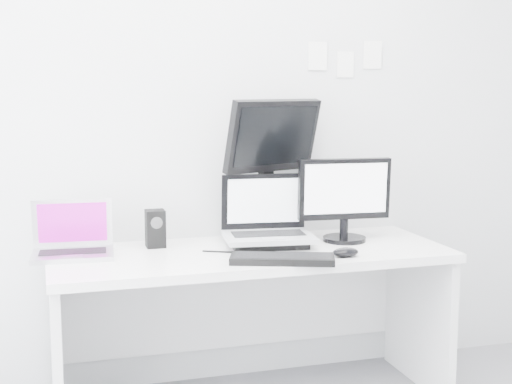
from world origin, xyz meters
TOP-DOWN VIEW (x-y plane):
  - back_wall at (0.00, 1.60)m, footprint 3.60×0.00m
  - desk at (0.00, 1.25)m, footprint 1.80×0.70m
  - macbook at (-0.78, 1.33)m, footprint 0.37×0.29m
  - speaker at (-0.40, 1.44)m, footprint 0.09×0.09m
  - dell_laptop at (0.10, 1.30)m, footprint 0.44×0.36m
  - rear_monitor at (0.16, 1.47)m, footprint 0.55×0.36m
  - samsung_monitor at (0.49, 1.32)m, footprint 0.47×0.24m
  - keyboard at (0.06, 0.99)m, footprint 0.47×0.30m
  - mouse at (0.36, 1.01)m, footprint 0.13×0.09m
  - wall_note_0 at (0.45, 1.59)m, footprint 0.10×0.00m
  - wall_note_1 at (0.60, 1.59)m, footprint 0.09×0.00m
  - wall_note_2 at (0.75, 1.59)m, footprint 0.10×0.00m

SIDE VIEW (x-z plane):
  - desk at x=0.00m, z-range 0.00..0.73m
  - keyboard at x=0.06m, z-range 0.73..0.76m
  - mouse at x=0.36m, z-range 0.73..0.77m
  - speaker at x=-0.40m, z-range 0.73..0.90m
  - macbook at x=-0.78m, z-range 0.73..0.99m
  - dell_laptop at x=0.10m, z-range 0.73..1.07m
  - samsung_monitor at x=0.49m, z-range 0.73..1.14m
  - rear_monitor at x=0.16m, z-range 0.73..1.43m
  - back_wall at x=0.00m, z-range -0.45..3.15m
  - wall_note_1 at x=0.60m, z-range 1.52..1.65m
  - wall_note_0 at x=0.45m, z-range 1.55..1.69m
  - wall_note_2 at x=0.75m, z-range 1.56..1.70m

